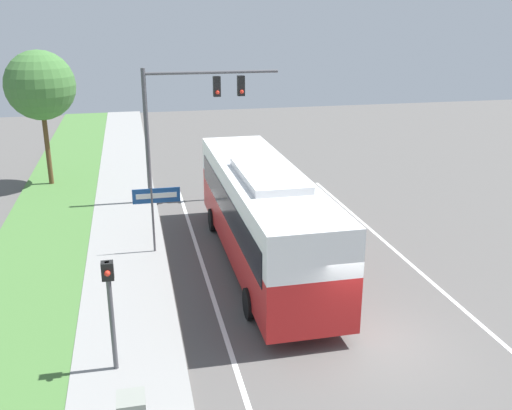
{
  "coord_description": "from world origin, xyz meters",
  "views": [
    {
      "loc": [
        -5.77,
        -12.3,
        8.38
      ],
      "look_at": [
        -1.52,
        6.71,
        1.86
      ],
      "focal_mm": 40.0,
      "sensor_mm": 36.0,
      "label": 1
    }
  ],
  "objects": [
    {
      "name": "lane_divider_near",
      "position": [
        -3.6,
        0.0,
        0.0
      ],
      "size": [
        0.14,
        30.0,
        0.01
      ],
      "color": "silver",
      "rests_on": "ground_plane"
    },
    {
      "name": "signal_gantry",
      "position": [
        -3.18,
        13.32,
        4.43
      ],
      "size": [
        6.12,
        0.41,
        6.19
      ],
      "color": "#4C4C51",
      "rests_on": "ground_plane"
    },
    {
      "name": "roadside_tree",
      "position": [
        -9.91,
        17.58,
        5.08
      ],
      "size": [
        3.4,
        3.4,
        6.7
      ],
      "color": "brown",
      "rests_on": "grass_verge"
    },
    {
      "name": "lane_divider_far",
      "position": [
        3.6,
        0.0,
        0.0
      ],
      "size": [
        0.14,
        30.0,
        0.01
      ],
      "color": "silver",
      "rests_on": "ground_plane"
    },
    {
      "name": "ground_plane",
      "position": [
        0.0,
        0.0,
        0.0
      ],
      "size": [
        80.0,
        80.0,
        0.0
      ],
      "primitive_type": "plane",
      "color": "#565451"
    },
    {
      "name": "bus",
      "position": [
        -1.52,
        5.7,
        2.01
      ],
      "size": [
        2.7,
        11.68,
        3.62
      ],
      "color": "red",
      "rests_on": "ground_plane"
    },
    {
      "name": "pedestrian_signal",
      "position": [
        -6.5,
        0.18,
        2.03
      ],
      "size": [
        0.28,
        0.34,
        2.97
      ],
      "color": "#4C4C51",
      "rests_on": "ground_plane"
    },
    {
      "name": "street_sign",
      "position": [
        -5.07,
        7.39,
        1.9
      ],
      "size": [
        1.69,
        0.08,
        2.57
      ],
      "color": "#4C4C51",
      "rests_on": "ground_plane"
    },
    {
      "name": "sidewalk",
      "position": [
        -6.2,
        0.0,
        0.06
      ],
      "size": [
        2.8,
        80.0,
        0.12
      ],
      "color": "gray",
      "rests_on": "ground_plane"
    }
  ]
}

